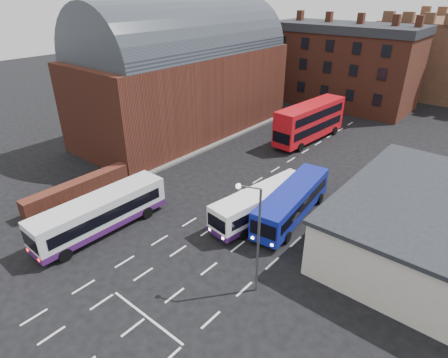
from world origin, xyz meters
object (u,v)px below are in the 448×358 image
Objects in this scene: bus_white_outbound at (100,212)px; street_lamp at (254,231)px; bus_white_inbound at (262,202)px; bus_red_double at (310,121)px; pedestrian_red at (37,248)px; pedestrian_beige at (44,243)px; bus_blue at (292,201)px.

street_lamp is at bearing 10.96° from bus_white_outbound.
street_lamp is at bearing 129.15° from bus_white_inbound.
bus_red_double reaches higher than bus_white_inbound.
pedestrian_red is at bearing 87.67° from bus_red_double.
bus_white_outbound reaches higher than pedestrian_beige.
pedestrian_red is 0.99× the size of pedestrian_beige.
bus_white_outbound is 15.07m from bus_blue.
street_lamp is (4.24, -7.09, 2.90)m from bus_white_inbound.
bus_white_outbound is 13.21m from street_lamp.
bus_blue is 0.88× the size of bus_red_double.
bus_white_outbound is 0.92× the size of bus_red_double.
bus_white_outbound reaches higher than bus_white_inbound.
bus_red_double reaches higher than pedestrian_red.
pedestrian_beige is at bearing -154.80° from street_lamp.
pedestrian_red is (-0.84, -4.74, -1.02)m from bus_white_outbound.
bus_white_outbound is 12.62m from bus_white_inbound.
bus_white_outbound is 1.04× the size of bus_blue.
bus_white_inbound is 0.85× the size of bus_red_double.
bus_white_inbound is 16.50m from pedestrian_beige.
bus_red_double is 32.61m from pedestrian_red.
pedestrian_red is at bearing -152.78° from street_lamp.
street_lamp is 15.71m from pedestrian_red.
bus_blue is at bearing 118.40° from bus_red_double.
bus_blue is (1.88, 1.61, 0.07)m from bus_white_inbound.
bus_red_double is 32.07m from pedestrian_beige.
pedestrian_red is (-11.21, -15.68, -0.93)m from bus_blue.
pedestrian_red is 0.56m from pedestrian_beige.
pedestrian_beige reaches higher than pedestrian_red.
bus_blue reaches higher than bus_white_inbound.
bus_white_inbound is 1.34× the size of street_lamp.
bus_blue is 9.45m from street_lamp.
bus_blue is 19.30m from pedestrian_red.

